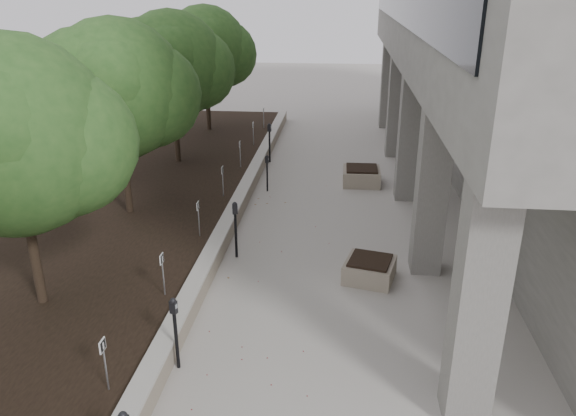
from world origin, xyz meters
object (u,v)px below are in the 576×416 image
at_px(crabapple_tree_2, 20,177).
at_px(crabapple_tree_3, 120,119).
at_px(parking_meter_2, 176,334).
at_px(crabapple_tree_4, 173,88).
at_px(crabapple_tree_5, 206,69).
at_px(parking_meter_4, 267,173).
at_px(planter_back, 361,176).
at_px(parking_meter_3, 236,230).
at_px(planter_front, 370,269).
at_px(parking_meter_5, 270,143).

bearing_deg(crabapple_tree_2, crabapple_tree_3, 90.00).
bearing_deg(parking_meter_2, crabapple_tree_2, 176.32).
bearing_deg(crabapple_tree_2, parking_meter_2, -22.35).
bearing_deg(crabapple_tree_4, parking_meter_2, -74.00).
relative_size(crabapple_tree_5, parking_meter_4, 4.26).
distance_m(crabapple_tree_4, parking_meter_2, 12.03).
height_order(crabapple_tree_3, planter_back, crabapple_tree_3).
bearing_deg(parking_meter_3, crabapple_tree_3, 136.98).
distance_m(crabapple_tree_2, parking_meter_2, 4.25).
bearing_deg(parking_meter_4, parking_meter_3, -78.06).
distance_m(crabapple_tree_5, planter_front, 14.66).
bearing_deg(crabapple_tree_2, parking_meter_5, 74.23).
distance_m(crabapple_tree_5, parking_meter_4, 8.12).
bearing_deg(parking_meter_4, planter_back, 32.34).
relative_size(crabapple_tree_3, parking_meter_4, 4.26).
xyz_separation_m(crabapple_tree_3, planter_front, (6.84, -2.64, -2.86)).
xyz_separation_m(parking_meter_2, parking_meter_4, (0.36, 9.49, -0.09)).
relative_size(parking_meter_3, planter_back, 1.18).
relative_size(planter_front, planter_back, 0.87).
xyz_separation_m(parking_meter_3, parking_meter_5, (-0.23, 8.33, 0.02)).
bearing_deg(planter_back, planter_front, -89.67).
bearing_deg(parking_meter_3, planter_back, 46.00).
xyz_separation_m(crabapple_tree_2, parking_meter_5, (3.25, 11.50, -2.34)).
bearing_deg(crabapple_tree_4, crabapple_tree_3, -90.00).
bearing_deg(parking_meter_3, parking_meter_2, -108.28).
distance_m(crabapple_tree_2, planter_front, 7.78).
distance_m(parking_meter_4, planter_front, 6.65).
height_order(parking_meter_3, planter_back, parking_meter_3).
relative_size(parking_meter_4, planter_back, 0.99).
bearing_deg(planter_front, parking_meter_2, -134.18).
distance_m(parking_meter_2, parking_meter_5, 12.84).
xyz_separation_m(crabapple_tree_3, crabapple_tree_4, (0.00, 5.00, 0.00)).
xyz_separation_m(crabapple_tree_2, planter_front, (6.84, 2.36, -2.86)).
bearing_deg(crabapple_tree_3, planter_front, -21.14).
xyz_separation_m(crabapple_tree_5, planter_back, (6.80, -5.75, -2.82)).
xyz_separation_m(crabapple_tree_2, crabapple_tree_5, (0.00, 15.00, 0.00)).
bearing_deg(crabapple_tree_5, planter_back, -40.21).
bearing_deg(parking_meter_4, crabapple_tree_2, -100.47).
height_order(parking_meter_2, parking_meter_4, parking_meter_2).
xyz_separation_m(crabapple_tree_3, planter_back, (6.80, 4.25, -2.82)).
height_order(crabapple_tree_4, planter_front, crabapple_tree_4).
bearing_deg(parking_meter_4, parking_meter_2, -78.77).
distance_m(crabapple_tree_2, planter_back, 11.82).
relative_size(crabapple_tree_3, crabapple_tree_4, 1.00).
bearing_deg(crabapple_tree_3, parking_meter_5, 63.45).
bearing_deg(planter_back, crabapple_tree_2, -126.31).
xyz_separation_m(parking_meter_4, parking_meter_5, (-0.36, 3.35, 0.14)).
bearing_deg(planter_back, crabapple_tree_4, 173.72).
bearing_deg(parking_meter_5, parking_meter_2, -74.70).
height_order(parking_meter_3, planter_front, parking_meter_3).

